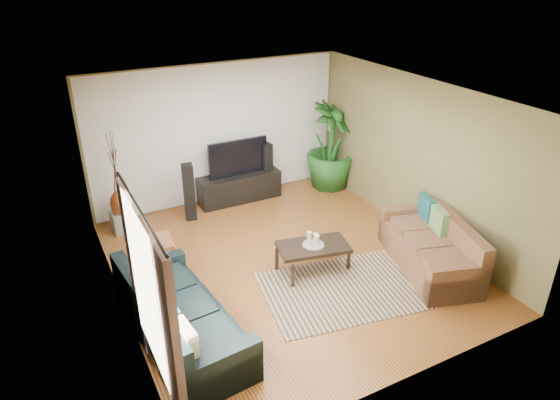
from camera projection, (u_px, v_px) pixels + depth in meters
floor at (286, 264)px, 7.94m from camera, size 5.50×5.50×0.00m
ceiling at (287, 96)px, 6.75m from camera, size 5.50×5.50×0.00m
wall_back at (218, 134)px, 9.53m from camera, size 5.00×0.00×5.00m
wall_front at (412, 285)px, 5.15m from camera, size 5.00×0.00×5.00m
wall_left at (112, 225)px, 6.30m from camera, size 0.00×5.50×5.50m
wall_right at (417, 158)px, 8.38m from camera, size 0.00×5.50×5.50m
backwall_panel at (218, 134)px, 9.52m from camera, size 4.90×0.00×4.90m
window_pane at (145, 289)px, 5.01m from camera, size 0.00×1.80×1.80m
curtain_near at (174, 353)px, 4.55m from camera, size 0.08×0.35×2.20m
curtain_far at (136, 271)px, 5.74m from camera, size 0.08×0.35×2.20m
curtain_rod at (138, 208)px, 4.64m from camera, size 0.03×1.90×0.03m
sofa_left at (181, 313)px, 6.19m from camera, size 1.21×2.39×0.85m
sofa_right at (430, 243)px, 7.68m from camera, size 1.44×2.15×0.85m
area_rug at (341, 290)px, 7.31m from camera, size 2.48×1.94×0.01m
coffee_table at (313, 257)px, 7.71m from camera, size 1.18×0.80×0.44m
candle_tray at (313, 245)px, 7.61m from camera, size 0.33×0.33×0.01m
candle_tall at (309, 238)px, 7.56m from camera, size 0.07×0.07×0.21m
candle_mid at (317, 240)px, 7.55m from camera, size 0.07×0.07×0.17m
candle_short at (315, 238)px, 7.65m from camera, size 0.07×0.07×0.14m
tv_stand at (239, 187)px, 9.92m from camera, size 1.64×0.50×0.55m
television at (238, 158)px, 9.65m from camera, size 1.20×0.07×0.71m
speaker_left at (189, 192)px, 9.09m from camera, size 0.23×0.25×1.08m
speaker_right at (266, 169)px, 10.06m from camera, size 0.21×0.23×1.08m
potted_plant at (331, 146)px, 10.24m from camera, size 1.38×1.38×1.79m
plant_pot at (329, 180)px, 10.57m from camera, size 0.33×0.33×0.26m
pedestal at (123, 221)px, 8.83m from camera, size 0.40×0.40×0.37m
vase at (120, 203)px, 8.68m from camera, size 0.34×0.34×0.47m
side_table at (156, 256)px, 7.65m from camera, size 0.58×0.58×0.55m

